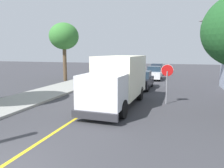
{
  "coord_description": "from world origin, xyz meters",
  "views": [
    {
      "loc": [
        4.98,
        -4.38,
        3.45
      ],
      "look_at": [
        0.96,
        8.51,
        1.4
      ],
      "focal_mm": 33.73,
      "sensor_mm": 36.0,
      "label": 1
    }
  ],
  "objects": [
    {
      "name": "stop_sign",
      "position": [
        4.34,
        9.93,
        1.86
      ],
      "size": [
        0.8,
        0.1,
        2.65
      ],
      "color": "gray",
      "rests_on": "ground"
    },
    {
      "name": "parked_car_mid",
      "position": [
        2.15,
        22.68,
        0.79
      ],
      "size": [
        1.86,
        4.43,
        1.67
      ],
      "color": "silver",
      "rests_on": "ground"
    },
    {
      "name": "box_truck",
      "position": [
        1.36,
        8.53,
        1.77
      ],
      "size": [
        2.59,
        7.24,
        3.2
      ],
      "color": "#F2EDCC",
      "rests_on": "ground"
    },
    {
      "name": "parked_car_far",
      "position": [
        1.85,
        29.11,
        0.79
      ],
      "size": [
        1.85,
        4.42,
        1.67
      ],
      "color": "maroon",
      "rests_on": "ground"
    },
    {
      "name": "centre_line_yellow",
      "position": [
        0.0,
        10.0,
        0.0
      ],
      "size": [
        0.16,
        56.0,
        0.01
      ],
      "primitive_type": "cube",
      "color": "gold",
      "rests_on": "ground"
    },
    {
      "name": "street_tree_down_block",
      "position": [
        -8.0,
        18.14,
        5.25
      ],
      "size": [
        3.46,
        3.46,
        6.87
      ],
      "color": "brown",
      "rests_on": "ground"
    },
    {
      "name": "parked_car_near",
      "position": [
        1.74,
        15.46,
        0.79
      ],
      "size": [
        1.88,
        4.43,
        1.67
      ],
      "color": "black",
      "rests_on": "ground"
    }
  ]
}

